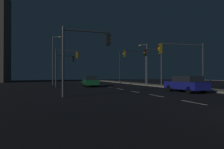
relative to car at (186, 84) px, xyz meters
The scene contains 15 objects.
ground_plane 8.08m from the car, 123.32° to the left, with size 112.00×112.00×0.00m, color black.
sidewalk_right 7.77m from the car, 60.21° to the left, with size 2.85×77.00×0.14m, color #9E937F.
lane_markings_center 11.16m from the car, 113.37° to the left, with size 0.14×50.00×0.01m.
lane_edge_line 11.94m from the car, 79.52° to the left, with size 0.14×53.00×0.01m.
car is the anchor object (origin of this frame).
car_oncoming 13.83m from the car, 119.61° to the left, with size 2.03×4.48×1.57m.
traffic_light_far_center 12.95m from the car, 85.83° to the left, with size 4.30×0.60×5.72m.
traffic_light_near_left 10.38m from the car, behind, with size 3.77×0.40×5.29m.
traffic_light_mid_left 9.34m from the car, 78.16° to the left, with size 2.99×0.34×5.52m.
traffic_light_far_left 16.15m from the car, 130.35° to the left, with size 3.23×0.35×5.36m.
traffic_light_near_right 3.02m from the car, 64.38° to the left, with size 5.32×0.65×4.90m.
traffic_light_far_right 20.46m from the car, 120.10° to the left, with size 3.22×0.67×5.27m.
street_lamp_mid_block 28.37m from the car, 81.59° to the left, with size 1.50×1.03×7.38m.
street_lamp_corner 14.17m from the car, 77.03° to the left, with size 1.23×1.13×6.97m.
street_lamp_median 22.45m from the car, 122.10° to the left, with size 1.54×1.15×8.44m.
Camera 1 is at (-8.12, -3.83, 1.58)m, focal length 29.64 mm.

